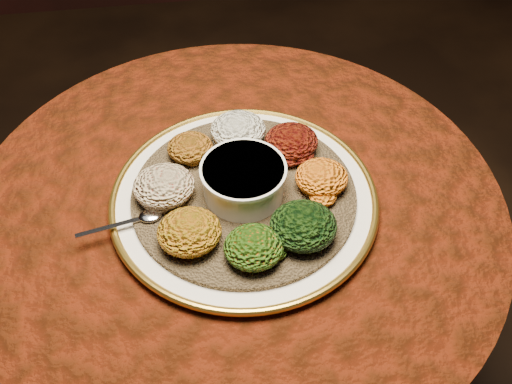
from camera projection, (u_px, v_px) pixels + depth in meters
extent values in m
plane|color=black|center=(242.00, 374.00, 1.56)|extent=(4.00, 4.00, 0.00)
cylinder|color=black|center=(242.00, 371.00, 1.55)|extent=(0.44, 0.44, 0.04)
cylinder|color=black|center=(240.00, 310.00, 1.31)|extent=(0.12, 0.12, 0.68)
cylinder|color=black|center=(236.00, 209.00, 1.04)|extent=(0.80, 0.80, 0.04)
cylinder|color=#421105|center=(238.00, 255.00, 1.15)|extent=(0.93, 0.93, 0.34)
cylinder|color=#421105|center=(235.00, 199.00, 1.02)|extent=(0.96, 0.96, 0.01)
cylinder|color=white|center=(244.00, 200.00, 1.00)|extent=(0.53, 0.53, 0.02)
torus|color=#B88B2E|center=(244.00, 197.00, 1.00)|extent=(0.47, 0.47, 0.01)
cylinder|color=brown|center=(244.00, 194.00, 0.99)|extent=(0.47, 0.47, 0.01)
cylinder|color=white|center=(244.00, 180.00, 0.96)|extent=(0.14, 0.14, 0.06)
cylinder|color=white|center=(243.00, 169.00, 0.94)|extent=(0.15, 0.15, 0.01)
cylinder|color=#550B04|center=(243.00, 173.00, 0.95)|extent=(0.12, 0.12, 0.01)
ellipsoid|color=silver|center=(150.00, 216.00, 0.94)|extent=(0.04, 0.03, 0.01)
cube|color=silver|center=(108.00, 227.00, 0.93)|extent=(0.11, 0.03, 0.00)
ellipsoid|color=silver|center=(238.00, 130.00, 1.06)|extent=(0.10, 0.10, 0.05)
ellipsoid|color=black|center=(291.00, 141.00, 1.04)|extent=(0.10, 0.09, 0.05)
ellipsoid|color=#C48A10|center=(322.00, 177.00, 0.98)|extent=(0.09, 0.09, 0.04)
ellipsoid|color=black|center=(303.00, 226.00, 0.90)|extent=(0.11, 0.10, 0.05)
ellipsoid|color=#AF4A0B|center=(254.00, 247.00, 0.88)|extent=(0.09, 0.09, 0.05)
ellipsoid|color=#9E550E|center=(189.00, 232.00, 0.90)|extent=(0.10, 0.10, 0.05)
ellipsoid|color=#8E0809|center=(164.00, 186.00, 0.96)|extent=(0.11, 0.10, 0.05)
ellipsoid|color=#914B11|center=(190.00, 147.00, 1.03)|extent=(0.08, 0.08, 0.04)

